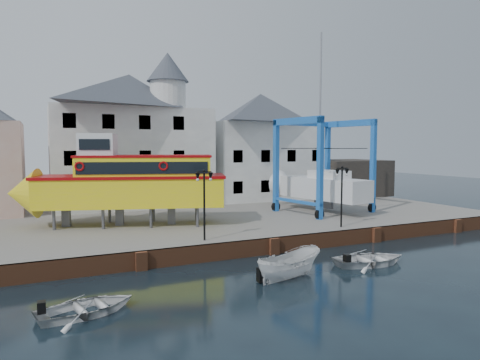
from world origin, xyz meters
name	(u,v)px	position (x,y,z in m)	size (l,w,h in m)	color
ground	(273,254)	(0.00, 0.00, 0.00)	(140.00, 140.00, 0.00)	black
hardstanding	(209,219)	(0.00, 11.00, 0.50)	(44.00, 22.00, 1.00)	slate
quay_wall	(273,246)	(0.00, 0.10, 0.50)	(44.00, 0.47, 1.00)	brown
building_white_main	(132,138)	(-4.87, 18.39, 7.34)	(14.00, 8.30, 14.00)	silver
building_white_right	(260,146)	(9.00, 19.00, 6.60)	(12.00, 8.00, 11.20)	silver
shed_dark	(346,177)	(19.00, 17.00, 3.00)	(8.00, 7.00, 4.00)	black
lamp_post_left	(204,187)	(-4.00, 1.20, 4.17)	(1.12, 0.32, 4.20)	black
lamp_post_right	(342,181)	(6.00, 1.20, 4.17)	(1.12, 0.32, 4.20)	black
tour_boat	(120,182)	(-7.71, 8.26, 4.03)	(15.10, 7.76, 6.42)	#59595E
travel_lift	(316,182)	(8.91, 8.37, 3.51)	(7.90, 10.27, 15.07)	#2062A7
motorboat_a	(289,279)	(-1.64, -4.52, 0.00)	(1.52, 4.03, 1.56)	silver
motorboat_b	(370,265)	(3.72, -4.25, 0.00)	(2.99, 4.18, 0.87)	silver
motorboat_d	(87,314)	(-11.17, -5.08, 0.00)	(2.67, 3.74, 0.77)	silver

